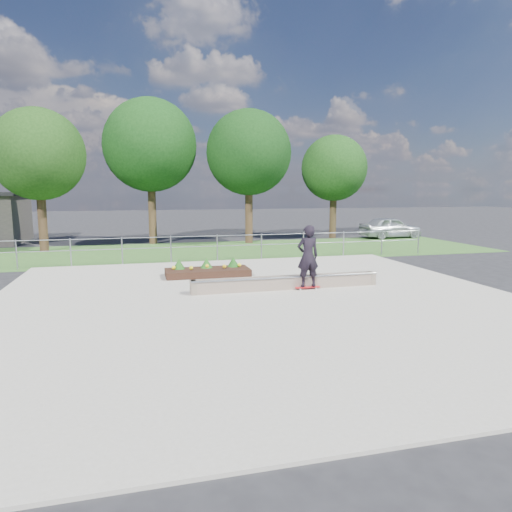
{
  "coord_description": "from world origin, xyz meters",
  "views": [
    {
      "loc": [
        -3.3,
        -12.05,
        3.15
      ],
      "look_at": [
        0.2,
        1.5,
        1.1
      ],
      "focal_mm": 32.0,
      "sensor_mm": 36.0,
      "label": 1
    }
  ],
  "objects_px": {
    "grind_ledge": "(286,282)",
    "skateboarder": "(308,256)",
    "planter_bed": "(207,270)",
    "parked_car": "(390,227)"
  },
  "relations": [
    {
      "from": "grind_ledge",
      "to": "parked_car",
      "type": "xyz_separation_m",
      "value": [
        11.45,
        13.18,
        0.43
      ]
    },
    {
      "from": "skateboarder",
      "to": "parked_car",
      "type": "bearing_deg",
      "value": 51.03
    },
    {
      "from": "grind_ledge",
      "to": "skateboarder",
      "type": "distance_m",
      "value": 1.06
    },
    {
      "from": "planter_bed",
      "to": "parked_car",
      "type": "distance_m",
      "value": 17.01
    },
    {
      "from": "grind_ledge",
      "to": "skateboarder",
      "type": "xyz_separation_m",
      "value": [
        0.61,
        -0.23,
        0.84
      ]
    },
    {
      "from": "planter_bed",
      "to": "skateboarder",
      "type": "bearing_deg",
      "value": -49.06
    },
    {
      "from": "skateboarder",
      "to": "parked_car",
      "type": "xyz_separation_m",
      "value": [
        10.84,
        13.4,
        -0.4
      ]
    },
    {
      "from": "planter_bed",
      "to": "parked_car",
      "type": "relative_size",
      "value": 0.73
    },
    {
      "from": "planter_bed",
      "to": "parked_car",
      "type": "height_order",
      "value": "parked_car"
    },
    {
      "from": "grind_ledge",
      "to": "planter_bed",
      "type": "relative_size",
      "value": 2.0
    }
  ]
}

